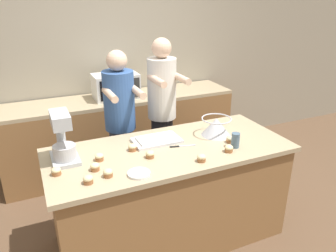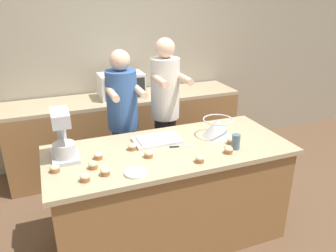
{
  "view_description": "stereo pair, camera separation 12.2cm",
  "coord_description": "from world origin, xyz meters",
  "px_view_note": "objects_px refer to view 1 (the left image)",
  "views": [
    {
      "loc": [
        -1.01,
        -2.22,
        2.09
      ],
      "look_at": [
        0.0,
        0.04,
        1.08
      ],
      "focal_mm": 35.0,
      "sensor_mm": 36.0,
      "label": 1
    },
    {
      "loc": [
        -0.9,
        -2.27,
        2.09
      ],
      "look_at": [
        0.0,
        0.04,
        1.08
      ],
      "focal_mm": 35.0,
      "sensor_mm": 36.0,
      "label": 2
    }
  ],
  "objects_px": {
    "cupcake_0": "(99,157)",
    "cupcake_3": "(95,167)",
    "baking_tray": "(157,140)",
    "cupcake_9": "(230,139)",
    "knife": "(181,146)",
    "small_plate": "(139,174)",
    "person_left": "(121,128)",
    "mixing_bowl": "(216,126)",
    "cupcake_5": "(201,158)",
    "cupcake_4": "(150,154)",
    "cupcake_2": "(229,149)",
    "microwave_oven": "(116,86)",
    "person_right": "(162,116)",
    "cupcake_7": "(88,180)",
    "cupcake_6": "(132,147)",
    "drinking_glass": "(235,140)",
    "cupcake_8": "(108,173)",
    "cupcake_1": "(56,171)"
  },
  "relations": [
    {
      "from": "cupcake_6",
      "to": "cupcake_9",
      "type": "height_order",
      "value": "same"
    },
    {
      "from": "knife",
      "to": "cupcake_9",
      "type": "bearing_deg",
      "value": -13.21
    },
    {
      "from": "cupcake_1",
      "to": "cupcake_6",
      "type": "relative_size",
      "value": 1.0
    },
    {
      "from": "microwave_oven",
      "to": "cupcake_5",
      "type": "height_order",
      "value": "microwave_oven"
    },
    {
      "from": "cupcake_4",
      "to": "cupcake_9",
      "type": "bearing_deg",
      "value": -1.48
    },
    {
      "from": "knife",
      "to": "cupcake_0",
      "type": "relative_size",
      "value": 3.19
    },
    {
      "from": "knife",
      "to": "cupcake_2",
      "type": "relative_size",
      "value": 3.19
    },
    {
      "from": "baking_tray",
      "to": "cupcake_5",
      "type": "xyz_separation_m",
      "value": [
        0.18,
        -0.47,
        0.01
      ]
    },
    {
      "from": "cupcake_5",
      "to": "mixing_bowl",
      "type": "bearing_deg",
      "value": 46.47
    },
    {
      "from": "microwave_oven",
      "to": "cupcake_2",
      "type": "relative_size",
      "value": 7.62
    },
    {
      "from": "cupcake_1",
      "to": "cupcake_8",
      "type": "distance_m",
      "value": 0.37
    },
    {
      "from": "baking_tray",
      "to": "drinking_glass",
      "type": "distance_m",
      "value": 0.67
    },
    {
      "from": "drinking_glass",
      "to": "cupcake_8",
      "type": "relative_size",
      "value": 1.85
    },
    {
      "from": "microwave_oven",
      "to": "cupcake_7",
      "type": "bearing_deg",
      "value": -111.74
    },
    {
      "from": "cupcake_5",
      "to": "cupcake_6",
      "type": "distance_m",
      "value": 0.57
    },
    {
      "from": "cupcake_5",
      "to": "cupcake_2",
      "type": "bearing_deg",
      "value": 10.36
    },
    {
      "from": "small_plate",
      "to": "cupcake_8",
      "type": "relative_size",
      "value": 2.37
    },
    {
      "from": "person_right",
      "to": "cupcake_4",
      "type": "xyz_separation_m",
      "value": [
        -0.43,
        -0.77,
        0.02
      ]
    },
    {
      "from": "drinking_glass",
      "to": "cupcake_5",
      "type": "relative_size",
      "value": 1.85
    },
    {
      "from": "baking_tray",
      "to": "cupcake_3",
      "type": "height_order",
      "value": "cupcake_3"
    },
    {
      "from": "person_left",
      "to": "cupcake_2",
      "type": "xyz_separation_m",
      "value": [
        0.63,
        -0.94,
        0.07
      ]
    },
    {
      "from": "cupcake_5",
      "to": "cupcake_3",
      "type": "bearing_deg",
      "value": 165.71
    },
    {
      "from": "baking_tray",
      "to": "cupcake_6",
      "type": "bearing_deg",
      "value": -162.4
    },
    {
      "from": "knife",
      "to": "cupcake_7",
      "type": "distance_m",
      "value": 0.86
    },
    {
      "from": "cupcake_6",
      "to": "cupcake_7",
      "type": "bearing_deg",
      "value": -140.89
    },
    {
      "from": "knife",
      "to": "cupcake_7",
      "type": "bearing_deg",
      "value": -162.74
    },
    {
      "from": "cupcake_0",
      "to": "cupcake_3",
      "type": "xyz_separation_m",
      "value": [
        -0.06,
        -0.14,
        0.0
      ]
    },
    {
      "from": "cupcake_5",
      "to": "cupcake_4",
      "type": "bearing_deg",
      "value": 147.15
    },
    {
      "from": "small_plate",
      "to": "cupcake_2",
      "type": "height_order",
      "value": "cupcake_2"
    },
    {
      "from": "baking_tray",
      "to": "cupcake_9",
      "type": "bearing_deg",
      "value": -25.24
    },
    {
      "from": "cupcake_2",
      "to": "small_plate",
      "type": "bearing_deg",
      "value": -176.91
    },
    {
      "from": "drinking_glass",
      "to": "cupcake_0",
      "type": "distance_m",
      "value": 1.11
    },
    {
      "from": "cupcake_4",
      "to": "cupcake_2",
      "type": "bearing_deg",
      "value": -15.01
    },
    {
      "from": "microwave_oven",
      "to": "cupcake_0",
      "type": "height_order",
      "value": "microwave_oven"
    },
    {
      "from": "microwave_oven",
      "to": "cupcake_7",
      "type": "relative_size",
      "value": 7.62
    },
    {
      "from": "cupcake_3",
      "to": "cupcake_9",
      "type": "distance_m",
      "value": 1.16
    },
    {
      "from": "person_left",
      "to": "cupcake_1",
      "type": "xyz_separation_m",
      "value": [
        -0.69,
        -0.74,
        0.07
      ]
    },
    {
      "from": "cupcake_6",
      "to": "cupcake_3",
      "type": "bearing_deg",
      "value": -150.88
    },
    {
      "from": "small_plate",
      "to": "person_left",
      "type": "bearing_deg",
      "value": 80.96
    },
    {
      "from": "microwave_oven",
      "to": "drinking_glass",
      "type": "bearing_deg",
      "value": -71.87
    },
    {
      "from": "baking_tray",
      "to": "cupcake_6",
      "type": "xyz_separation_m",
      "value": [
        -0.24,
        -0.08,
        0.01
      ]
    },
    {
      "from": "mixing_bowl",
      "to": "cupcake_5",
      "type": "distance_m",
      "value": 0.54
    },
    {
      "from": "person_right",
      "to": "cupcake_0",
      "type": "xyz_separation_m",
      "value": [
        -0.81,
        -0.66,
        0.02
      ]
    },
    {
      "from": "person_left",
      "to": "knife",
      "type": "height_order",
      "value": "person_left"
    },
    {
      "from": "cupcake_7",
      "to": "cupcake_8",
      "type": "relative_size",
      "value": 1.0
    },
    {
      "from": "cupcake_8",
      "to": "cupcake_0",
      "type": "bearing_deg",
      "value": 90.29
    },
    {
      "from": "drinking_glass",
      "to": "knife",
      "type": "bearing_deg",
      "value": 154.28
    },
    {
      "from": "person_right",
      "to": "cupcake_8",
      "type": "bearing_deg",
      "value": -131.22
    },
    {
      "from": "cupcake_7",
      "to": "cupcake_3",
      "type": "bearing_deg",
      "value": 62.6
    },
    {
      "from": "person_left",
      "to": "cupcake_0",
      "type": "height_order",
      "value": "person_left"
    }
  ]
}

